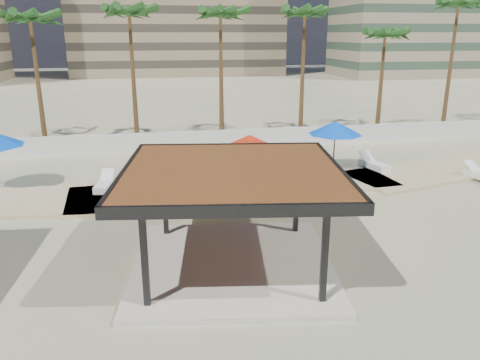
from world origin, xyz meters
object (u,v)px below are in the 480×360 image
object	(u,v)px
umbrella_c	(249,142)
pavilion_central	(233,209)
lounger_b	(374,165)
lounger_a	(104,185)

from	to	relation	value
umbrella_c	pavilion_central	bearing A→B (deg)	-105.76
umbrella_c	lounger_b	bearing A→B (deg)	11.99
pavilion_central	lounger_b	size ratio (longest dim) A/B	3.49
pavilion_central	umbrella_c	bearing A→B (deg)	82.89
pavilion_central	lounger_b	bearing A→B (deg)	53.32
lounger_a	umbrella_c	bearing A→B (deg)	-86.77
pavilion_central	lounger_a	distance (m)	10.11
lounger_a	pavilion_central	bearing A→B (deg)	-142.47
lounger_b	lounger_a	bearing A→B (deg)	81.18
lounger_b	pavilion_central	bearing A→B (deg)	122.45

